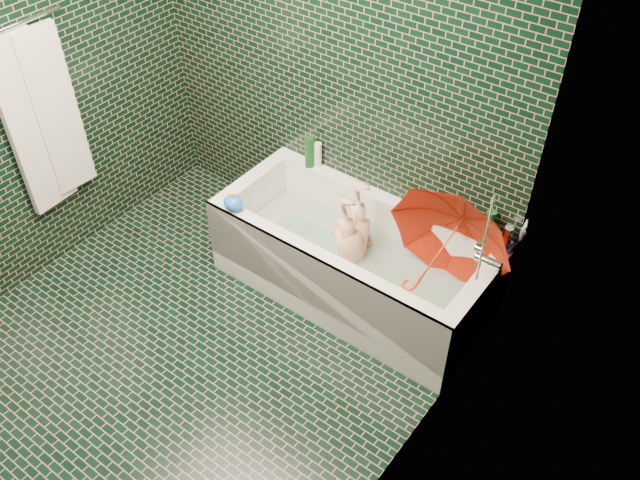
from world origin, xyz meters
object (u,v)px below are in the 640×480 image
Objects in this scene: bathtub at (351,268)px; umbrella at (439,253)px; bath_toy at (233,203)px; child at (354,254)px; rubber_duck at (476,231)px.

umbrella is (0.54, 0.05, 0.40)m from bathtub.
umbrella is 1.26m from bath_toy.
rubber_duck is at bearing 117.47° from child.
bathtub is at bearing 14.80° from bath_toy.
umbrella reaches higher than rubber_duck.
rubber_duck is at bearing 30.07° from bathtub.
bath_toy is (-1.21, -0.35, -0.00)m from umbrella.
umbrella is at bearing 91.58° from child.
umbrella reaches higher than bath_toy.
child is at bearing 16.19° from bath_toy.
rubber_duck is 1.44m from bath_toy.
bathtub is at bearing -1.81° from child.
umbrella is at bearing 6.36° from bath_toy.
child is 0.80m from bath_toy.
child is 0.75m from rubber_duck.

